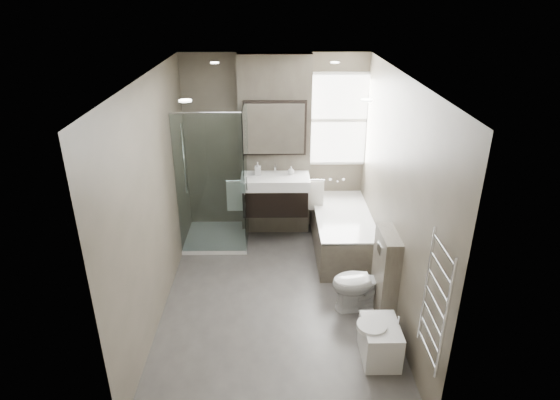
{
  "coord_description": "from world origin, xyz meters",
  "views": [
    {
      "loc": [
        -0.02,
        -4.6,
        3.38
      ],
      "look_at": [
        0.05,
        0.15,
        1.22
      ],
      "focal_mm": 30.0,
      "sensor_mm": 36.0,
      "label": 1
    }
  ],
  "objects_px": {
    "toilet": "(362,282)",
    "bidet": "(380,341)",
    "vanity": "(275,193)",
    "bathtub": "(342,231)"
  },
  "relations": [
    {
      "from": "toilet",
      "to": "bidet",
      "type": "height_order",
      "value": "toilet"
    },
    {
      "from": "vanity",
      "to": "toilet",
      "type": "relative_size",
      "value": 1.38
    },
    {
      "from": "bathtub",
      "to": "toilet",
      "type": "bearing_deg",
      "value": -88.01
    },
    {
      "from": "bidet",
      "to": "vanity",
      "type": "bearing_deg",
      "value": 112.73
    },
    {
      "from": "bathtub",
      "to": "bidet",
      "type": "bearing_deg",
      "value": -87.56
    },
    {
      "from": "vanity",
      "to": "bidet",
      "type": "distance_m",
      "value": 2.68
    },
    {
      "from": "vanity",
      "to": "toilet",
      "type": "xyz_separation_m",
      "value": [
        0.97,
        -1.62,
        -0.4
      ]
    },
    {
      "from": "bathtub",
      "to": "bidet",
      "type": "distance_m",
      "value": 2.1
    },
    {
      "from": "vanity",
      "to": "bathtub",
      "type": "bearing_deg",
      "value": -19.37
    },
    {
      "from": "vanity",
      "to": "bathtub",
      "type": "distance_m",
      "value": 1.07
    }
  ]
}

